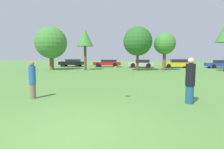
# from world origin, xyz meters

# --- Properties ---
(ground_plane) EXTENTS (120.00, 120.00, 0.00)m
(ground_plane) POSITION_xyz_m (0.00, 0.00, 0.00)
(ground_plane) COLOR #54843D
(person_thrower) EXTENTS (0.30, 0.30, 1.70)m
(person_thrower) POSITION_xyz_m (-3.14, 3.23, 0.87)
(person_thrower) COLOR #726651
(person_thrower) RESTS_ON ground
(person_catcher) EXTENTS (0.38, 0.38, 1.89)m
(person_catcher) POSITION_xyz_m (3.73, 3.47, 0.95)
(person_catcher) COLOR navy
(person_catcher) RESTS_ON ground
(frisbee) EXTENTS (0.23, 0.23, 0.08)m
(frisbee) POSITION_xyz_m (0.65, 3.45, 1.49)
(frisbee) COLOR orange
(tree_0) EXTENTS (4.13, 4.13, 5.65)m
(tree_0) POSITION_xyz_m (-10.10, 18.69, 3.56)
(tree_0) COLOR brown
(tree_0) RESTS_ON ground
(tree_1) EXTENTS (2.18, 2.18, 5.28)m
(tree_1) POSITION_xyz_m (-5.61, 19.06, 4.10)
(tree_1) COLOR brown
(tree_1) RESTS_ON ground
(tree_2) EXTENTS (3.64, 3.64, 5.52)m
(tree_2) POSITION_xyz_m (1.13, 19.47, 3.68)
(tree_2) COLOR brown
(tree_2) RESTS_ON ground
(tree_3) EXTENTS (2.74, 2.74, 4.80)m
(tree_3) POSITION_xyz_m (4.53, 20.39, 3.38)
(tree_3) COLOR brown
(tree_3) RESTS_ON ground
(parked_car_black) EXTENTS (4.14, 2.04, 1.24)m
(parked_car_black) POSITION_xyz_m (-10.22, 26.07, 0.67)
(parked_car_black) COLOR black
(parked_car_black) RESTS_ON ground
(parked_car_red) EXTENTS (4.50, 2.00, 1.20)m
(parked_car_red) POSITION_xyz_m (-3.90, 25.78, 0.66)
(parked_car_red) COLOR red
(parked_car_red) RESTS_ON ground
(parked_car_silver) EXTENTS (3.90, 2.13, 1.23)m
(parked_car_silver) POSITION_xyz_m (1.53, 25.40, 0.66)
(parked_car_silver) COLOR #B2B2B7
(parked_car_silver) RESTS_ON ground
(parked_car_yellow) EXTENTS (4.53, 2.12, 1.31)m
(parked_car_yellow) POSITION_xyz_m (7.15, 25.93, 0.68)
(parked_car_yellow) COLOR gold
(parked_car_yellow) RESTS_ON ground
(parked_car_blue) EXTENTS (4.39, 2.09, 1.20)m
(parked_car_blue) POSITION_xyz_m (13.52, 25.98, 0.63)
(parked_car_blue) COLOR #1E389E
(parked_car_blue) RESTS_ON ground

